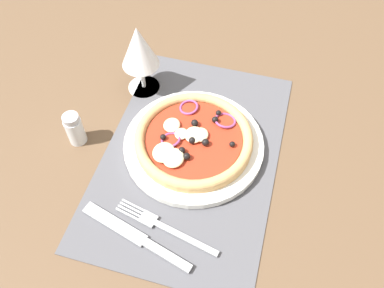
% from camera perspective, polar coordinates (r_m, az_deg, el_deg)
% --- Properties ---
extents(ground_plane, '(1.90, 1.40, 0.02)m').
position_cam_1_polar(ground_plane, '(0.73, -0.10, -2.14)').
color(ground_plane, brown).
extents(placemat, '(0.47, 0.30, 0.00)m').
position_cam_1_polar(placemat, '(0.71, -0.10, -1.51)').
color(placemat, '#4C4C51').
rests_on(placemat, ground_plane).
extents(plate, '(0.25, 0.25, 0.01)m').
position_cam_1_polar(plate, '(0.72, 0.04, -0.05)').
color(plate, silver).
rests_on(plate, placemat).
extents(pizza, '(0.21, 0.21, 0.03)m').
position_cam_1_polar(pizza, '(0.70, -0.05, 0.79)').
color(pizza, tan).
rests_on(pizza, plate).
extents(fork, '(0.05, 0.18, 0.00)m').
position_cam_1_polar(fork, '(0.64, -4.46, -11.57)').
color(fork, '#B2B5BA').
rests_on(fork, placemat).
extents(knife, '(0.07, 0.20, 0.01)m').
position_cam_1_polar(knife, '(0.64, -8.20, -12.91)').
color(knife, '#B2B5BA').
rests_on(knife, placemat).
extents(wine_glass, '(0.07, 0.07, 0.15)m').
position_cam_1_polar(wine_glass, '(0.76, -7.63, 13.45)').
color(wine_glass, silver).
rests_on(wine_glass, ground_plane).
extents(pepper_shaker, '(0.03, 0.03, 0.07)m').
position_cam_1_polar(pepper_shaker, '(0.74, -16.48, 2.09)').
color(pepper_shaker, silver).
rests_on(pepper_shaker, ground_plane).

